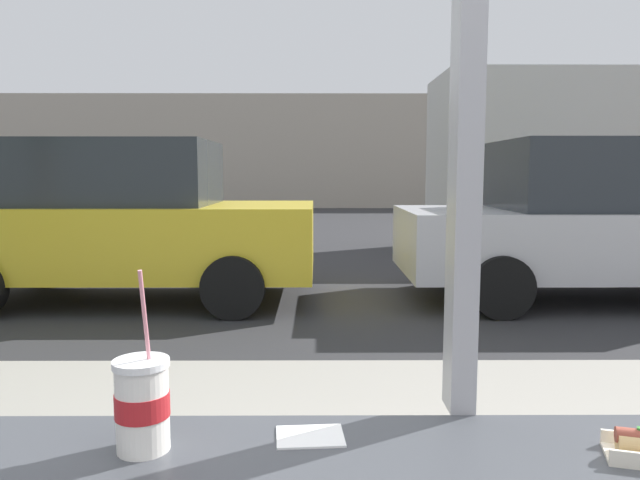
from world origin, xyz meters
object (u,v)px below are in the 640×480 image
at_px(parked_car_yellow, 126,221).
at_px(box_truck, 620,158).
at_px(parked_car_silver, 603,221).
at_px(soda_cup_left, 142,403).

bearing_deg(parked_car_yellow, box_truck, 28.64).
bearing_deg(parked_car_silver, parked_car_yellow, 180.00).
relative_size(parked_car_yellow, parked_car_silver, 0.92).
distance_m(parked_car_yellow, box_truck, 8.84).
xyz_separation_m(soda_cup_left, parked_car_yellow, (-1.87, 5.74, -0.16)).
bearing_deg(box_truck, parked_car_silver, -118.60).
height_order(parked_car_silver, box_truck, box_truck).
height_order(soda_cup_left, parked_car_silver, parked_car_silver).
bearing_deg(soda_cup_left, box_truck, 59.55).
bearing_deg(parked_car_yellow, parked_car_silver, -0.00).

